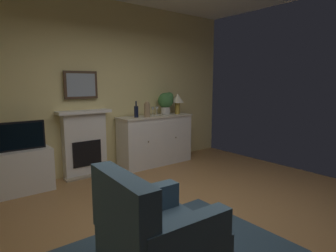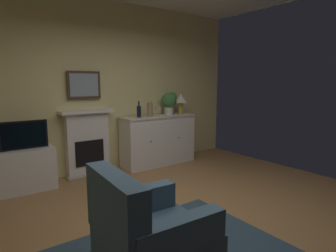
{
  "view_description": "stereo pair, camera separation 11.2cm",
  "coord_description": "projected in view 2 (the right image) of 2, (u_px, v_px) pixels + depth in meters",
  "views": [
    {
      "loc": [
        -2.08,
        -2.16,
        1.54
      ],
      "look_at": [
        0.07,
        0.61,
        1.0
      ],
      "focal_mm": 29.94,
      "sensor_mm": 36.0,
      "label": 1
    },
    {
      "loc": [
        -1.99,
        -2.23,
        1.54
      ],
      "look_at": [
        0.07,
        0.61,
        1.0
      ],
      "focal_mm": 29.94,
      "sensor_mm": 36.0,
      "label": 2
    }
  ],
  "objects": [
    {
      "name": "tv_cabinet",
      "position": [
        26.0,
        169.0,
        4.04
      ],
      "size": [
        0.75,
        0.42,
        0.62
      ],
      "color": "white",
      "rests_on": "ground_plane"
    },
    {
      "name": "table_lamp",
      "position": [
        181.0,
        100.0,
        5.53
      ],
      "size": [
        0.26,
        0.26,
        0.4
      ],
      "color": "#B79338",
      "rests_on": "sideboard_cabinet"
    },
    {
      "name": "wall_rear",
      "position": [
        104.0,
        87.0,
        4.88
      ],
      "size": [
        5.54,
        0.06,
        2.94
      ],
      "primitive_type": "cube",
      "color": "#EAD68C",
      "rests_on": "ground_plane"
    },
    {
      "name": "fireplace_unit",
      "position": [
        88.0,
        143.0,
        4.7
      ],
      "size": [
        0.87,
        0.3,
        1.1
      ],
      "color": "white",
      "rests_on": "ground_plane"
    },
    {
      "name": "wine_glass_center",
      "position": [
        160.0,
        109.0,
        5.26
      ],
      "size": [
        0.07,
        0.07,
        0.16
      ],
      "color": "silver",
      "rests_on": "sideboard_cabinet"
    },
    {
      "name": "armchair",
      "position": [
        148.0,
        236.0,
        2.15
      ],
      "size": [
        0.85,
        0.81,
        0.92
      ],
      "color": "#3F596B",
      "rests_on": "ground_plane"
    },
    {
      "name": "vase_decorative",
      "position": [
        150.0,
        109.0,
        5.07
      ],
      "size": [
        0.11,
        0.11,
        0.28
      ],
      "color": "#9E7F5B",
      "rests_on": "sideboard_cabinet"
    },
    {
      "name": "wine_bottle",
      "position": [
        139.0,
        111.0,
        4.98
      ],
      "size": [
        0.08,
        0.08,
        0.29
      ],
      "color": "black",
      "rests_on": "sideboard_cabinet"
    },
    {
      "name": "wine_glass_left",
      "position": [
        156.0,
        109.0,
        5.18
      ],
      "size": [
        0.07,
        0.07,
        0.16
      ],
      "color": "silver",
      "rests_on": "sideboard_cabinet"
    },
    {
      "name": "ground_plane",
      "position": [
        194.0,
        224.0,
        3.18
      ],
      "size": [
        5.54,
        4.89,
        0.1
      ],
      "primitive_type": "cube",
      "color": "#9E7042",
      "rests_on": "ground"
    },
    {
      "name": "potted_plant_small",
      "position": [
        169.0,
        101.0,
        5.43
      ],
      "size": [
        0.3,
        0.3,
        0.43
      ],
      "color": "beige",
      "rests_on": "sideboard_cabinet"
    },
    {
      "name": "sideboard_cabinet",
      "position": [
        158.0,
        140.0,
        5.33
      ],
      "size": [
        1.46,
        0.49,
        0.93
      ],
      "color": "white",
      "rests_on": "ground_plane"
    },
    {
      "name": "tv_set",
      "position": [
        24.0,
        135.0,
        3.94
      ],
      "size": [
        0.62,
        0.07,
        0.4
      ],
      "color": "black",
      "rests_on": "tv_cabinet"
    },
    {
      "name": "framed_picture",
      "position": [
        84.0,
        85.0,
        4.59
      ],
      "size": [
        0.55,
        0.04,
        0.45
      ],
      "color": "#473323"
    }
  ]
}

